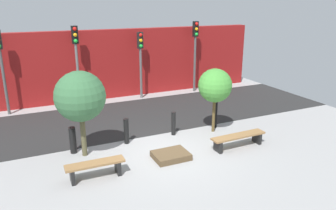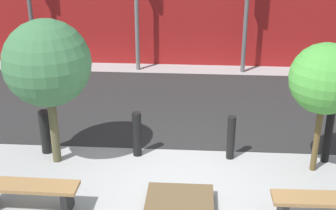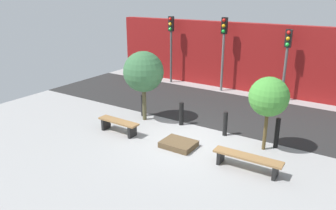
{
  "view_description": "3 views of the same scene",
  "coord_description": "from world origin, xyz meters",
  "px_view_note": "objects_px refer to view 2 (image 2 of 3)",
  "views": [
    {
      "loc": [
        -3.93,
        -8.87,
        4.65
      ],
      "look_at": [
        0.26,
        0.22,
        1.48
      ],
      "focal_mm": 35.0,
      "sensor_mm": 36.0,
      "label": 1
    },
    {
      "loc": [
        0.23,
        -6.79,
        4.48
      ],
      "look_at": [
        -0.21,
        -0.22,
        1.64
      ],
      "focal_mm": 50.0,
      "sensor_mm": 36.0,
      "label": 2
    },
    {
      "loc": [
        4.96,
        -8.85,
        4.79
      ],
      "look_at": [
        -0.44,
        -0.53,
        1.35
      ],
      "focal_mm": 35.0,
      "sensor_mm": 36.0,
      "label": 3
    }
  ],
  "objects_px": {
    "bollard_left": "(137,134)",
    "tree_behind_right_bench": "(325,79)",
    "bollard_right": "(328,137)",
    "tree_behind_left_bench": "(47,64)",
    "bollard_far_left": "(45,132)",
    "bench_left": "(28,192)",
    "planter_bed": "(180,203)",
    "bollard_center": "(231,138)"
  },
  "relations": [
    {
      "from": "tree_behind_right_bench",
      "to": "bollard_far_left",
      "type": "height_order",
      "value": "tree_behind_right_bench"
    },
    {
      "from": "bollard_far_left",
      "to": "bollard_center",
      "type": "relative_size",
      "value": 1.0
    },
    {
      "from": "tree_behind_left_bench",
      "to": "bollard_left",
      "type": "distance_m",
      "value": 2.13
    },
    {
      "from": "tree_behind_right_bench",
      "to": "bollard_center",
      "type": "xyz_separation_m",
      "value": [
        -1.49,
        0.33,
        -1.33
      ]
    },
    {
      "from": "bench_left",
      "to": "tree_behind_left_bench",
      "type": "relative_size",
      "value": 0.6
    },
    {
      "from": "bollard_left",
      "to": "tree_behind_right_bench",
      "type": "bearing_deg",
      "value": -5.7
    },
    {
      "from": "bollard_right",
      "to": "bollard_center",
      "type": "bearing_deg",
      "value": 180.0
    },
    {
      "from": "tree_behind_left_bench",
      "to": "bollard_left",
      "type": "bearing_deg",
      "value": 12.36
    },
    {
      "from": "bench_left",
      "to": "bollard_far_left",
      "type": "distance_m",
      "value": 1.89
    },
    {
      "from": "planter_bed",
      "to": "bollard_center",
      "type": "height_order",
      "value": "bollard_center"
    },
    {
      "from": "tree_behind_left_bench",
      "to": "bollard_far_left",
      "type": "bearing_deg",
      "value": 131.54
    },
    {
      "from": "tree_behind_left_bench",
      "to": "bollard_far_left",
      "type": "xyz_separation_m",
      "value": [
        -0.29,
        0.33,
        -1.49
      ]
    },
    {
      "from": "bollard_left",
      "to": "bollard_right",
      "type": "height_order",
      "value": "bollard_right"
    },
    {
      "from": "tree_behind_right_bench",
      "to": "bollard_right",
      "type": "height_order",
      "value": "tree_behind_right_bench"
    },
    {
      "from": "bollard_far_left",
      "to": "bench_left",
      "type": "bearing_deg",
      "value": -81.18
    },
    {
      "from": "bench_left",
      "to": "tree_behind_right_bench",
      "type": "bearing_deg",
      "value": 18.95
    },
    {
      "from": "bench_left",
      "to": "bollard_center",
      "type": "xyz_separation_m",
      "value": [
        3.27,
        1.86,
        0.1
      ]
    },
    {
      "from": "bollard_right",
      "to": "bollard_far_left",
      "type": "bearing_deg",
      "value": 180.0
    },
    {
      "from": "tree_behind_left_bench",
      "to": "bollard_left",
      "type": "xyz_separation_m",
      "value": [
        1.49,
        0.33,
        -1.48
      ]
    },
    {
      "from": "tree_behind_left_bench",
      "to": "bollard_center",
      "type": "relative_size",
      "value": 3.12
    },
    {
      "from": "bench_left",
      "to": "planter_bed",
      "type": "distance_m",
      "value": 2.4
    },
    {
      "from": "tree_behind_left_bench",
      "to": "bollard_right",
      "type": "bearing_deg",
      "value": 3.7
    },
    {
      "from": "bollard_far_left",
      "to": "bollard_center",
      "type": "distance_m",
      "value": 3.56
    },
    {
      "from": "tree_behind_left_bench",
      "to": "bollard_right",
      "type": "relative_size",
      "value": 2.68
    },
    {
      "from": "tree_behind_left_bench",
      "to": "bollard_far_left",
      "type": "relative_size",
      "value": 3.11
    },
    {
      "from": "bollard_left",
      "to": "bollard_right",
      "type": "distance_m",
      "value": 3.56
    },
    {
      "from": "planter_bed",
      "to": "tree_behind_left_bench",
      "type": "xyz_separation_m",
      "value": [
        -2.38,
        1.34,
        1.83
      ]
    },
    {
      "from": "planter_bed",
      "to": "bollard_left",
      "type": "distance_m",
      "value": 1.92
    },
    {
      "from": "bollard_far_left",
      "to": "tree_behind_right_bench",
      "type": "bearing_deg",
      "value": -3.7
    },
    {
      "from": "tree_behind_right_bench",
      "to": "bollard_left",
      "type": "bearing_deg",
      "value": 174.3
    },
    {
      "from": "bench_left",
      "to": "bollard_far_left",
      "type": "bearing_deg",
      "value": 99.87
    },
    {
      "from": "bollard_right",
      "to": "bollard_left",
      "type": "bearing_deg",
      "value": 180.0
    },
    {
      "from": "bollard_left",
      "to": "tree_behind_left_bench",
      "type": "bearing_deg",
      "value": -167.64
    },
    {
      "from": "bench_left",
      "to": "tree_behind_right_bench",
      "type": "distance_m",
      "value": 5.2
    },
    {
      "from": "planter_bed",
      "to": "tree_behind_right_bench",
      "type": "height_order",
      "value": "tree_behind_right_bench"
    },
    {
      "from": "bollard_left",
      "to": "planter_bed",
      "type": "bearing_deg",
      "value": -61.87
    },
    {
      "from": "bench_left",
      "to": "bollard_right",
      "type": "relative_size",
      "value": 1.6
    },
    {
      "from": "planter_bed",
      "to": "tree_behind_right_bench",
      "type": "bearing_deg",
      "value": 29.34
    },
    {
      "from": "planter_bed",
      "to": "bollard_center",
      "type": "bearing_deg",
      "value": 61.87
    },
    {
      "from": "tree_behind_left_bench",
      "to": "bollard_right",
      "type": "height_order",
      "value": "tree_behind_left_bench"
    },
    {
      "from": "tree_behind_right_bench",
      "to": "bollard_left",
      "type": "relative_size",
      "value": 2.68
    },
    {
      "from": "tree_behind_right_bench",
      "to": "tree_behind_left_bench",
      "type": "bearing_deg",
      "value": -180.0
    }
  ]
}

